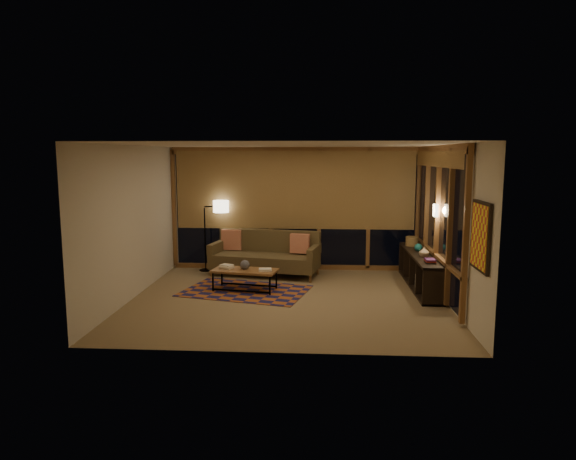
# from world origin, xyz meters

# --- Properties ---
(floor) EXTENTS (5.50, 5.00, 0.01)m
(floor) POSITION_xyz_m (0.00, 0.00, 0.00)
(floor) COLOR #897356
(floor) RESTS_ON ground
(ceiling) EXTENTS (5.50, 5.00, 0.01)m
(ceiling) POSITION_xyz_m (0.00, 0.00, 2.70)
(ceiling) COLOR beige
(ceiling) RESTS_ON walls
(walls) EXTENTS (5.51, 5.01, 2.70)m
(walls) POSITION_xyz_m (0.00, 0.00, 1.35)
(walls) COLOR beige
(walls) RESTS_ON floor
(window_wall_back) EXTENTS (5.30, 0.16, 2.60)m
(window_wall_back) POSITION_xyz_m (0.00, 2.43, 1.35)
(window_wall_back) COLOR brown
(window_wall_back) RESTS_ON walls
(window_wall_right) EXTENTS (0.16, 3.70, 2.60)m
(window_wall_right) POSITION_xyz_m (2.68, 0.60, 1.35)
(window_wall_right) COLOR brown
(window_wall_right) RESTS_ON walls
(wall_art) EXTENTS (0.06, 0.74, 0.94)m
(wall_art) POSITION_xyz_m (2.71, -1.85, 1.45)
(wall_art) COLOR red
(wall_art) RESTS_ON walls
(wall_sconce) EXTENTS (0.12, 0.18, 0.22)m
(wall_sconce) POSITION_xyz_m (2.62, 0.45, 1.55)
(wall_sconce) COLOR #FFEFC6
(wall_sconce) RESTS_ON walls
(sofa) EXTENTS (2.37, 1.32, 0.92)m
(sofa) POSITION_xyz_m (-0.60, 1.78, 0.46)
(sofa) COLOR brown
(sofa) RESTS_ON floor
(pillow_left) EXTENTS (0.46, 0.21, 0.44)m
(pillow_left) POSITION_xyz_m (-1.37, 2.19, 0.68)
(pillow_left) COLOR red
(pillow_left) RESTS_ON sofa
(pillow_right) EXTENTS (0.42, 0.22, 0.40)m
(pillow_right) POSITION_xyz_m (0.14, 1.78, 0.66)
(pillow_right) COLOR red
(pillow_right) RESTS_ON sofa
(area_rug) EXTENTS (2.54, 1.99, 0.01)m
(area_rug) POSITION_xyz_m (-0.83, 0.48, 0.01)
(area_rug) COLOR #A2511F
(area_rug) RESTS_ON floor
(coffee_table) EXTENTS (1.28, 0.75, 0.40)m
(coffee_table) POSITION_xyz_m (-0.84, 0.54, 0.20)
(coffee_table) COLOR brown
(coffee_table) RESTS_ON floor
(book_stack_a) EXTENTS (0.28, 0.26, 0.07)m
(book_stack_a) POSITION_xyz_m (-1.20, 0.62, 0.43)
(book_stack_a) COLOR silver
(book_stack_a) RESTS_ON coffee_table
(book_stack_b) EXTENTS (0.23, 0.20, 0.04)m
(book_stack_b) POSITION_xyz_m (-0.44, 0.45, 0.42)
(book_stack_b) COLOR silver
(book_stack_b) RESTS_ON coffee_table
(ceramic_pot) EXTENTS (0.21, 0.21, 0.18)m
(ceramic_pot) POSITION_xyz_m (-0.84, 0.57, 0.49)
(ceramic_pot) COLOR black
(ceramic_pot) RESTS_ON coffee_table
(floor_lamp) EXTENTS (0.57, 0.43, 1.56)m
(floor_lamp) POSITION_xyz_m (-1.95, 2.16, 0.78)
(floor_lamp) COLOR black
(floor_lamp) RESTS_ON floor
(bookshelf) EXTENTS (0.40, 2.64, 0.66)m
(bookshelf) POSITION_xyz_m (2.49, 1.00, 0.33)
(bookshelf) COLOR black
(bookshelf) RESTS_ON floor
(basket) EXTENTS (0.31, 0.31, 0.19)m
(basket) POSITION_xyz_m (2.47, 1.85, 0.75)
(basket) COLOR #A2814C
(basket) RESTS_ON bookshelf
(teal_bowl) EXTENTS (0.17, 0.17, 0.15)m
(teal_bowl) POSITION_xyz_m (2.49, 1.23, 0.74)
(teal_bowl) COLOR #176365
(teal_bowl) RESTS_ON bookshelf
(vase) EXTENTS (0.22, 0.22, 0.19)m
(vase) POSITION_xyz_m (2.49, 0.67, 0.76)
(vase) COLOR tan
(vase) RESTS_ON bookshelf
(shelf_book_stack) EXTENTS (0.22, 0.29, 0.08)m
(shelf_book_stack) POSITION_xyz_m (2.49, 0.13, 0.70)
(shelf_book_stack) COLOR silver
(shelf_book_stack) RESTS_ON bookshelf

